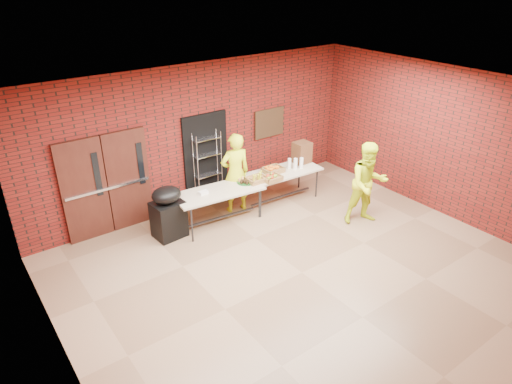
{
  "coord_description": "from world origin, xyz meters",
  "views": [
    {
      "loc": [
        -4.65,
        -4.92,
        5.01
      ],
      "look_at": [
        -0.01,
        1.4,
        1.07
      ],
      "focal_mm": 32.0,
      "sensor_mm": 36.0,
      "label": 1
    }
  ],
  "objects_px": {
    "wire_rack": "(208,169)",
    "volunteer_woman": "(235,173)",
    "covered_grill": "(168,212)",
    "table_left": "(219,193)",
    "table_right": "(281,174)",
    "coffee_dispenser": "(302,152)",
    "volunteer_man": "(368,184)"
  },
  "relations": [
    {
      "from": "table_right",
      "to": "covered_grill",
      "type": "height_order",
      "value": "covered_grill"
    },
    {
      "from": "covered_grill",
      "to": "volunteer_man",
      "type": "height_order",
      "value": "volunteer_man"
    },
    {
      "from": "wire_rack",
      "to": "volunteer_man",
      "type": "xyz_separation_m",
      "value": [
        2.26,
        -2.71,
        0.03
      ]
    },
    {
      "from": "wire_rack",
      "to": "table_right",
      "type": "xyz_separation_m",
      "value": [
        1.38,
        -0.94,
        -0.16
      ]
    },
    {
      "from": "wire_rack",
      "to": "covered_grill",
      "type": "relative_size",
      "value": 1.56
    },
    {
      "from": "coffee_dispenser",
      "to": "covered_grill",
      "type": "relative_size",
      "value": 0.45
    },
    {
      "from": "table_left",
      "to": "covered_grill",
      "type": "bearing_deg",
      "value": 177.52
    },
    {
      "from": "coffee_dispenser",
      "to": "volunteer_man",
      "type": "xyz_separation_m",
      "value": [
        0.15,
        -1.92,
        -0.12
      ]
    },
    {
      "from": "table_left",
      "to": "table_right",
      "type": "bearing_deg",
      "value": 5.13
    },
    {
      "from": "table_right",
      "to": "coffee_dispenser",
      "type": "relative_size",
      "value": 3.83
    },
    {
      "from": "wire_rack",
      "to": "volunteer_woman",
      "type": "height_order",
      "value": "volunteer_woman"
    },
    {
      "from": "covered_grill",
      "to": "volunteer_woman",
      "type": "bearing_deg",
      "value": -0.65
    },
    {
      "from": "wire_rack",
      "to": "coffee_dispenser",
      "type": "bearing_deg",
      "value": -19.24
    },
    {
      "from": "table_right",
      "to": "volunteer_woman",
      "type": "xyz_separation_m",
      "value": [
        -1.07,
        0.29,
        0.2
      ]
    },
    {
      "from": "table_left",
      "to": "table_right",
      "type": "distance_m",
      "value": 1.69
    },
    {
      "from": "covered_grill",
      "to": "volunteer_man",
      "type": "relative_size",
      "value": 0.62
    },
    {
      "from": "coffee_dispenser",
      "to": "volunteer_man",
      "type": "height_order",
      "value": "volunteer_man"
    },
    {
      "from": "table_left",
      "to": "volunteer_woman",
      "type": "bearing_deg",
      "value": 30.05
    },
    {
      "from": "table_left",
      "to": "volunteer_woman",
      "type": "relative_size",
      "value": 1.07
    },
    {
      "from": "wire_rack",
      "to": "table_left",
      "type": "height_order",
      "value": "wire_rack"
    },
    {
      "from": "wire_rack",
      "to": "table_right",
      "type": "distance_m",
      "value": 1.67
    },
    {
      "from": "covered_grill",
      "to": "volunteer_woman",
      "type": "height_order",
      "value": "volunteer_woman"
    },
    {
      "from": "table_right",
      "to": "coffee_dispenser",
      "type": "distance_m",
      "value": 0.81
    },
    {
      "from": "table_left",
      "to": "coffee_dispenser",
      "type": "height_order",
      "value": "coffee_dispenser"
    },
    {
      "from": "wire_rack",
      "to": "volunteer_woman",
      "type": "relative_size",
      "value": 0.95
    },
    {
      "from": "table_right",
      "to": "volunteer_man",
      "type": "distance_m",
      "value": 1.99
    },
    {
      "from": "volunteer_woman",
      "to": "volunteer_man",
      "type": "xyz_separation_m",
      "value": [
        1.95,
        -2.07,
        -0.01
      ]
    },
    {
      "from": "table_left",
      "to": "volunteer_man",
      "type": "xyz_separation_m",
      "value": [
        2.56,
        -1.78,
        0.19
      ]
    },
    {
      "from": "wire_rack",
      "to": "coffee_dispenser",
      "type": "relative_size",
      "value": 3.46
    },
    {
      "from": "wire_rack",
      "to": "coffee_dispenser",
      "type": "distance_m",
      "value": 2.26
    },
    {
      "from": "table_left",
      "to": "coffee_dispenser",
      "type": "bearing_deg",
      "value": 8.64
    },
    {
      "from": "table_left",
      "to": "coffee_dispenser",
      "type": "xyz_separation_m",
      "value": [
        2.41,
        0.13,
        0.31
      ]
    }
  ]
}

